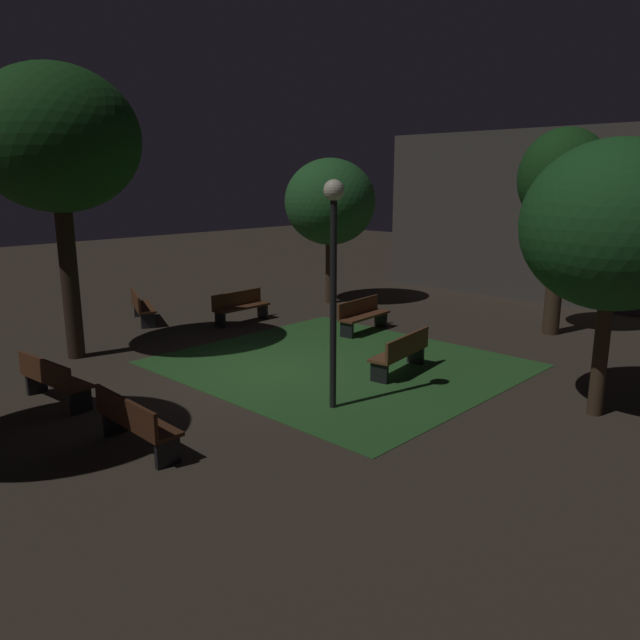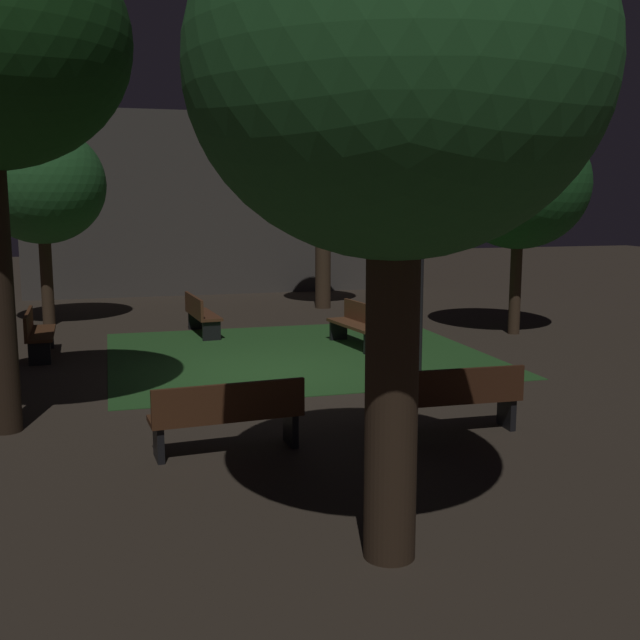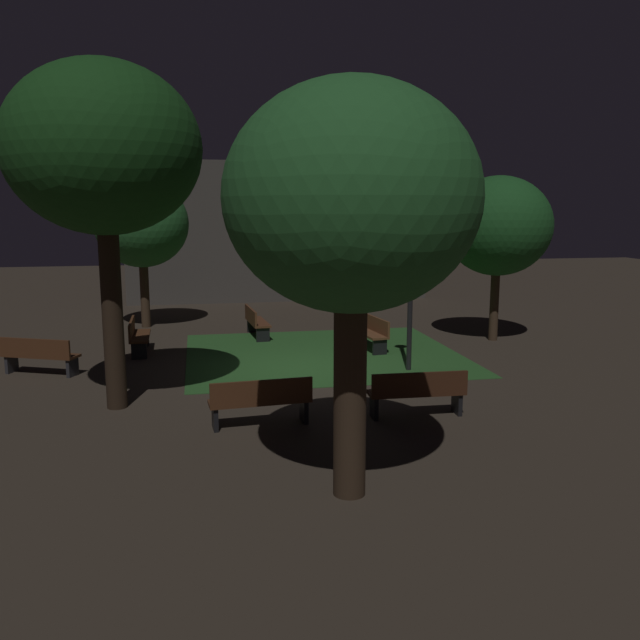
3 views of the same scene
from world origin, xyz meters
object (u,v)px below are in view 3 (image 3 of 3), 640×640
(bench_corner, at_px, (261,400))
(tree_right_canopy, at_px, (498,226))
(tree_left_canopy, at_px, (353,204))
(bench_by_lamp, at_px, (137,335))
(lamp_post_plaza_west, at_px, (411,253))
(bench_back_row, at_px, (255,321))
(bench_path_side, at_px, (39,355))
(bench_front_right, at_px, (417,392))
(tree_near_wall, at_px, (352,201))
(bench_near_trees, at_px, (370,331))
(tree_back_left, at_px, (142,224))
(tree_lawn_side, at_px, (103,151))

(bench_corner, distance_m, tree_right_canopy, 10.16)
(tree_left_canopy, bearing_deg, bench_by_lamp, -145.23)
(tree_left_canopy, height_order, lamp_post_plaza_west, tree_left_canopy)
(tree_left_canopy, xyz_separation_m, lamp_post_plaza_west, (-0.55, -8.04, -1.16))
(bench_back_row, distance_m, lamp_post_plaza_west, 6.15)
(bench_path_side, xyz_separation_m, bench_by_lamp, (2.03, 2.00, 0.00))
(bench_front_right, height_order, lamp_post_plaza_west, lamp_post_plaza_west)
(tree_left_canopy, bearing_deg, bench_front_right, -97.56)
(bench_front_right, distance_m, tree_near_wall, 4.94)
(bench_by_lamp, bearing_deg, tree_near_wall, -69.49)
(bench_near_trees, relative_size, tree_left_canopy, 0.35)
(tree_near_wall, relative_size, lamp_post_plaza_west, 1.34)
(tree_right_canopy, height_order, tree_back_left, tree_right_canopy)
(tree_lawn_side, bearing_deg, bench_by_lamp, 90.18)
(tree_left_canopy, xyz_separation_m, tree_near_wall, (-3.50, -14.39, -0.04))
(lamp_post_plaza_west, bearing_deg, bench_path_side, 172.37)
(bench_corner, relative_size, bench_by_lamp, 1.01)
(tree_lawn_side, xyz_separation_m, tree_near_wall, (3.54, -4.61, -0.93))
(lamp_post_plaza_west, bearing_deg, bench_front_right, -105.89)
(bench_by_lamp, bearing_deg, tree_left_canopy, 34.77)
(bench_by_lamp, relative_size, tree_near_wall, 0.33)
(lamp_post_plaza_west, bearing_deg, tree_back_left, 133.13)
(bench_path_side, bearing_deg, tree_near_wall, -53.35)
(tree_left_canopy, bearing_deg, tree_back_left, -171.71)
(bench_corner, xyz_separation_m, lamp_post_plaza_west, (3.86, 3.40, 2.31))
(tree_lawn_side, bearing_deg, lamp_post_plaza_west, 15.09)
(bench_path_side, bearing_deg, bench_near_trees, 9.11)
(lamp_post_plaza_west, bearing_deg, bench_by_lamp, 154.22)
(tree_right_canopy, bearing_deg, bench_near_trees, -172.66)
(bench_front_right, bearing_deg, tree_lawn_side, 163.36)
(bench_corner, xyz_separation_m, bench_back_row, (0.63, 8.09, 0.00))
(bench_front_right, distance_m, bench_near_trees, 5.90)
(bench_front_right, height_order, tree_lawn_side, tree_lawn_side)
(tree_back_left, bearing_deg, bench_corner, -75.43)
(tree_left_canopy, distance_m, tree_near_wall, 14.81)
(tree_back_left, bearing_deg, lamp_post_plaza_west, -46.87)
(bench_corner, relative_size, bench_back_row, 1.00)
(bench_path_side, bearing_deg, tree_back_left, 71.39)
(bench_by_lamp, bearing_deg, bench_path_side, -135.42)
(bench_by_lamp, distance_m, tree_near_wall, 10.70)
(bench_by_lamp, distance_m, tree_back_left, 4.78)
(tree_near_wall, relative_size, tree_back_left, 1.15)
(bench_path_side, distance_m, bench_near_trees, 8.36)
(bench_path_side, bearing_deg, tree_lawn_side, -54.75)
(bench_path_side, xyz_separation_m, lamp_post_plaza_west, (8.53, -1.14, 2.31))
(tree_left_canopy, height_order, tree_back_left, tree_left_canopy)
(bench_by_lamp, height_order, lamp_post_plaza_west, lamp_post_plaza_west)
(bench_path_side, height_order, tree_back_left, tree_back_left)
(tree_right_canopy, distance_m, tree_left_canopy, 5.94)
(bench_front_right, distance_m, tree_lawn_side, 7.22)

